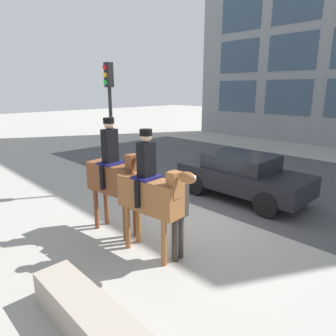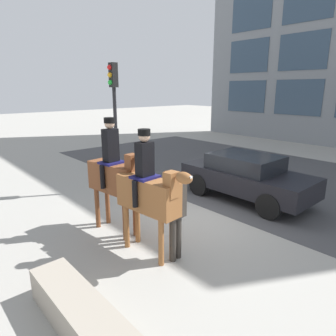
% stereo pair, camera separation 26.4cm
% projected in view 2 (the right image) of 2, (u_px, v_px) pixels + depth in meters
% --- Properties ---
extents(ground_plane, '(80.00, 80.00, 0.00)m').
position_uv_depth(ground_plane, '(198.00, 215.00, 8.00)').
color(ground_plane, '#9E9B93').
extents(road_surface, '(20.98, 8.50, 0.01)m').
position_uv_depth(road_surface, '(286.00, 180.00, 11.06)').
color(road_surface, '#444447').
rests_on(road_surface, ground_plane).
extents(mounted_horse_lead, '(1.79, 0.65, 2.67)m').
position_uv_depth(mounted_horse_lead, '(115.00, 175.00, 6.77)').
color(mounted_horse_lead, brown).
rests_on(mounted_horse_lead, ground_plane).
extents(mounted_horse_companion, '(1.87, 0.65, 2.55)m').
position_uv_depth(mounted_horse_companion, '(149.00, 192.00, 5.84)').
color(mounted_horse_companion, brown).
rests_on(mounted_horse_companion, ground_plane).
extents(pedestrian_bystander, '(0.82, 0.50, 1.76)m').
position_uv_depth(pedestrian_bystander, '(175.00, 210.00, 5.70)').
color(pedestrian_bystander, '#332D28').
rests_on(pedestrian_bystander, ground_plane).
extents(street_car_near_lane, '(3.91, 1.77, 1.38)m').
position_uv_depth(street_car_near_lane, '(246.00, 176.00, 9.01)').
color(street_car_near_lane, black).
rests_on(street_car_near_lane, ground_plane).
extents(traffic_light, '(0.24, 0.29, 4.04)m').
position_uv_depth(traffic_light, '(114.00, 108.00, 9.30)').
color(traffic_light, black).
rests_on(traffic_light, ground_plane).
extents(planter_ledge, '(2.82, 0.56, 0.52)m').
position_uv_depth(planter_ledge, '(89.00, 325.00, 3.94)').
color(planter_ledge, '#9E9384').
rests_on(planter_ledge, ground_plane).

